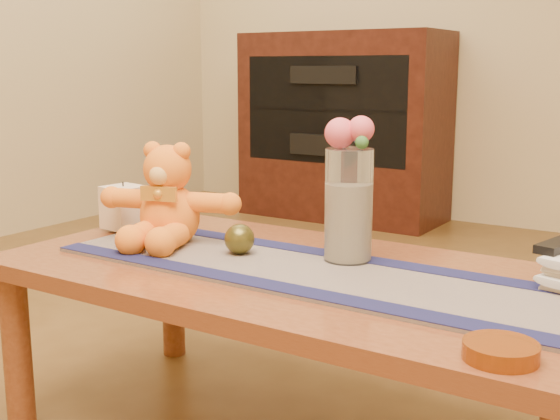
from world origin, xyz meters
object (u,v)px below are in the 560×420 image
Objects in this scene: pillar_candle at (124,207)px; glass_vase at (349,205)px; book_bottom at (560,278)px; teddy_bear at (169,195)px; amber_dish at (501,351)px; bronze_ball at (239,239)px.

pillar_candle is 0.45× the size of glass_vase.
pillar_candle reaches higher than book_bottom.
pillar_candle is 0.69m from glass_vase.
glass_vase is (0.47, 0.08, 0.01)m from teddy_bear.
bronze_ball is at bearing 158.38° from amber_dish.
amber_dish is at bearing -38.75° from glass_vase.
glass_vase is 0.61m from amber_dish.
teddy_bear is at bearing -158.15° from book_bottom.
book_bottom is at bearing -4.54° from teddy_bear.
pillar_candle is at bearing 163.62° from amber_dish.
glass_vase is 3.56× the size of bronze_ball.
teddy_bear is 0.98m from amber_dish.
glass_vase is at bearing 20.38° from bronze_ball.
pillar_candle is 0.53× the size of book_bottom.
glass_vase reaches higher than book_bottom.
bronze_ball is at bearing -7.32° from pillar_candle.
pillar_candle is 0.99× the size of amber_dish.
amber_dish is (0.46, -0.37, -0.12)m from glass_vase.
bronze_ball is (-0.24, -0.09, -0.09)m from glass_vase.
teddy_bear reaches higher than bronze_ball.
amber_dish is at bearing -16.38° from pillar_candle.
pillar_candle is at bearing -177.09° from glass_vase.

